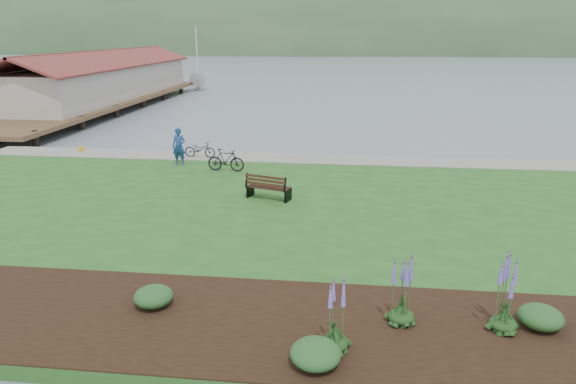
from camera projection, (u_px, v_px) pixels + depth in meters
name	position (u px, v px, depth m)	size (l,w,h in m)	color
ground	(264.00, 205.00, 21.82)	(600.00, 600.00, 0.00)	slate
lawn	(256.00, 217.00, 19.87)	(34.00, 20.00, 0.40)	#21551E
shoreline_path	(284.00, 158.00, 28.24)	(34.00, 2.20, 0.03)	gray
garden_bed	(324.00, 327.00, 12.08)	(24.00, 4.40, 0.04)	black
far_hillside	(396.00, 53.00, 180.82)	(580.00, 80.00, 38.00)	#315630
pier_pavilion	(104.00, 80.00, 49.31)	(8.00, 36.00, 5.40)	#4C3826
park_bench	(268.00, 187.00, 21.17)	(1.94, 1.23, 1.12)	black
person	(179.00, 143.00, 26.56)	(0.83, 0.57, 2.28)	navy
bicycle_a	(200.00, 149.00, 28.34)	(1.74, 0.61, 0.91)	black
bicycle_b	(226.00, 160.00, 25.51)	(1.88, 0.54, 1.13)	black
sailboat	(199.00, 90.00, 65.47)	(9.33, 9.50, 24.60)	silver
pannier	(81.00, 149.00, 29.79)	(0.18, 0.29, 0.31)	gold
echium_0	(334.00, 322.00, 10.98)	(0.62, 0.62, 1.87)	#143814
echium_1	(403.00, 293.00, 12.00)	(0.62, 0.62, 1.95)	#143814
echium_2	(506.00, 298.00, 11.68)	(0.62, 0.62, 1.96)	#143814
shrub_0	(153.00, 296.00, 12.92)	(0.99, 0.99, 0.49)	#1E4C21
shrub_1	(316.00, 354.00, 10.59)	(1.07, 1.07, 0.54)	#1E4C21
shrub_2	(541.00, 317.00, 11.97)	(1.02, 1.02, 0.51)	#1E4C21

